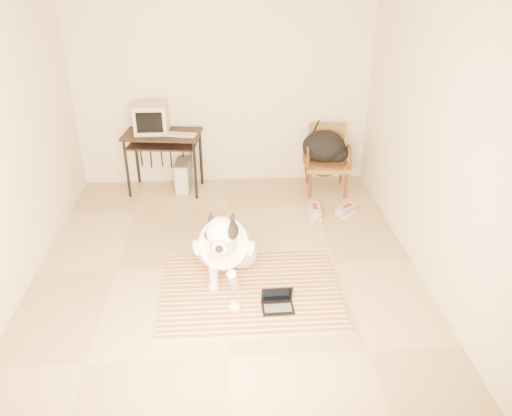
{
  "coord_description": "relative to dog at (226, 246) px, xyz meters",
  "views": [
    {
      "loc": [
        0.03,
        -4.41,
        3.04
      ],
      "look_at": [
        0.3,
        -0.2,
        0.81
      ],
      "focal_mm": 35.0,
      "sensor_mm": 36.0,
      "label": 1
    }
  ],
  "objects": [
    {
      "name": "rattan_chair",
      "position": [
        1.4,
        2.03,
        0.07
      ],
      "size": [
        0.62,
        0.6,
        0.87
      ],
      "color": "olive",
      "rests_on": "floor"
    },
    {
      "name": "pc_tower",
      "position": [
        -0.57,
        2.14,
        -0.17
      ],
      "size": [
        0.22,
        0.46,
        0.41
      ],
      "color": "#504F52",
      "rests_on": "floor"
    },
    {
      "name": "wall_front",
      "position": [
        0.01,
        -2.07,
        0.98
      ],
      "size": [
        4.5,
        0.0,
        4.5
      ],
      "primitive_type": "plane",
      "rotation": [
        -1.57,
        0.0,
        0.0
      ],
      "color": "beige",
      "rests_on": "floor"
    },
    {
      "name": "wall_left",
      "position": [
        -1.99,
        0.18,
        0.98
      ],
      "size": [
        0.0,
        4.5,
        4.5
      ],
      "primitive_type": "plane",
      "rotation": [
        1.57,
        0.0,
        1.57
      ],
      "color": "beige",
      "rests_on": "floor"
    },
    {
      "name": "floor",
      "position": [
        0.01,
        0.18,
        -0.37
      ],
      "size": [
        4.5,
        4.5,
        0.0
      ],
      "primitive_type": "plane",
      "color": "tan",
      "rests_on": "ground"
    },
    {
      "name": "dog",
      "position": [
        0.0,
        0.0,
        0.0
      ],
      "size": [
        0.62,
        1.31,
        0.94
      ],
      "color": "silver",
      "rests_on": "rug"
    },
    {
      "name": "sneaker_left",
      "position": [
        1.13,
        1.27,
        -0.32
      ],
      "size": [
        0.14,
        0.34,
        0.12
      ],
      "color": "white",
      "rests_on": "floor"
    },
    {
      "name": "rug",
      "position": [
        0.23,
        -0.25,
        -0.36
      ],
      "size": [
        1.76,
        1.35,
        0.02
      ],
      "color": "#B55621",
      "rests_on": "floor"
    },
    {
      "name": "wall_back",
      "position": [
        0.01,
        2.43,
        0.98
      ],
      "size": [
        4.5,
        0.0,
        4.5
      ],
      "primitive_type": "plane",
      "rotation": [
        1.57,
        0.0,
        0.0
      ],
      "color": "beige",
      "rests_on": "floor"
    },
    {
      "name": "backpack",
      "position": [
        1.38,
        2.05,
        0.23
      ],
      "size": [
        0.63,
        0.48,
        0.43
      ],
      "color": "black",
      "rests_on": "rattan_chair"
    },
    {
      "name": "computer_desk",
      "position": [
        -0.81,
        2.11,
        0.34
      ],
      "size": [
        1.06,
        0.68,
        0.83
      ],
      "color": "black",
      "rests_on": "floor"
    },
    {
      "name": "desk_keyboard",
      "position": [
        -0.55,
        2.0,
        0.47
      ],
      "size": [
        0.4,
        0.22,
        0.03
      ],
      "primitive_type": "cube",
      "rotation": [
        0.0,
        0.0,
        -0.22
      ],
      "color": "tan",
      "rests_on": "computer_desk"
    },
    {
      "name": "sneaker_right",
      "position": [
        1.53,
        1.27,
        -0.33
      ],
      "size": [
        0.32,
        0.3,
        0.11
      ],
      "color": "white",
      "rests_on": "floor"
    },
    {
      "name": "wall_right",
      "position": [
        2.01,
        0.18,
        0.98
      ],
      "size": [
        0.0,
        4.5,
        4.5
      ],
      "primitive_type": "plane",
      "rotation": [
        1.57,
        0.0,
        -1.57
      ],
      "color": "beige",
      "rests_on": "floor"
    },
    {
      "name": "laptop",
      "position": [
        0.47,
        -0.54,
        -0.3
      ],
      "size": [
        0.3,
        0.22,
        0.21
      ],
      "color": "black",
      "rests_on": "rug"
    },
    {
      "name": "crt_monitor",
      "position": [
        -0.94,
        2.18,
        0.65
      ],
      "size": [
        0.43,
        0.41,
        0.38
      ],
      "color": "tan",
      "rests_on": "computer_desk"
    }
  ]
}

